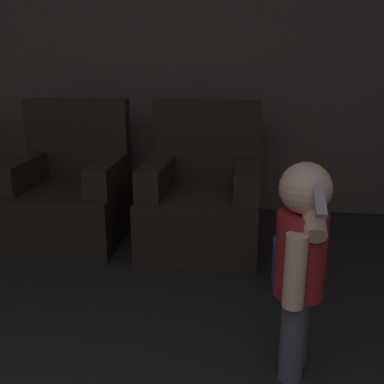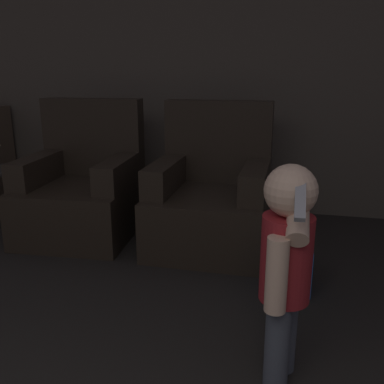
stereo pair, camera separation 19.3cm
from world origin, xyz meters
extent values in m
cube|color=#51493F|center=(0.00, 4.50, 1.30)|extent=(8.40, 0.05, 2.60)
cube|color=black|center=(-0.84, 3.58, 0.20)|extent=(0.83, 0.86, 0.40)
cube|color=black|center=(-0.86, 3.91, 0.70)|extent=(0.79, 0.20, 0.60)
cube|color=black|center=(-1.15, 3.57, 0.50)|extent=(0.20, 0.67, 0.20)
cube|color=black|center=(-0.53, 3.60, 0.50)|extent=(0.20, 0.67, 0.20)
cube|color=black|center=(0.14, 3.58, 0.20)|extent=(0.79, 0.83, 0.40)
cube|color=black|center=(0.14, 3.91, 0.70)|extent=(0.79, 0.17, 0.60)
cube|color=black|center=(-0.17, 3.59, 0.50)|extent=(0.17, 0.66, 0.20)
cube|color=black|center=(0.45, 3.58, 0.50)|extent=(0.17, 0.66, 0.20)
cylinder|color=#474C56|center=(0.68, 2.38, 0.18)|extent=(0.10, 0.10, 0.36)
cylinder|color=#474C56|center=(0.66, 2.27, 0.18)|extent=(0.10, 0.10, 0.36)
cylinder|color=maroon|center=(0.67, 2.32, 0.53)|extent=(0.20, 0.20, 0.34)
sphere|color=beige|center=(0.67, 2.32, 0.79)|extent=(0.20, 0.20, 0.20)
cylinder|color=beige|center=(0.64, 2.21, 0.51)|extent=(0.08, 0.08, 0.29)
cylinder|color=beige|center=(0.70, 2.32, 0.73)|extent=(0.08, 0.29, 0.21)
cube|color=#99999E|center=(0.70, 2.20, 0.80)|extent=(0.04, 0.16, 0.10)
cube|color=blue|center=(0.72, 3.07, 0.13)|extent=(0.20, 0.19, 0.26)
cube|color=green|center=(0.72, 2.97, 0.09)|extent=(0.14, 0.02, 0.12)
camera|label=1|loc=(0.46, 0.76, 1.22)|focal=40.00mm
camera|label=2|loc=(0.65, 0.80, 1.22)|focal=40.00mm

